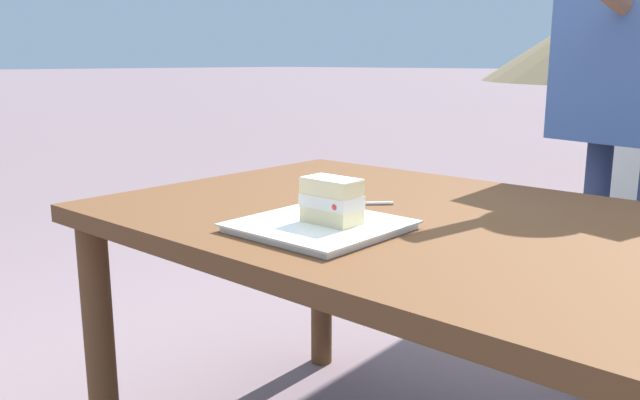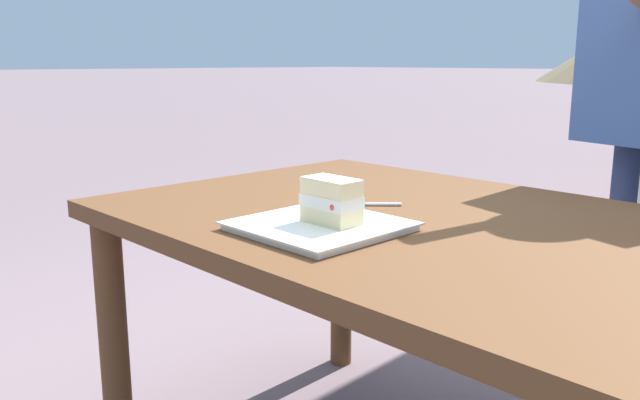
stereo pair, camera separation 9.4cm
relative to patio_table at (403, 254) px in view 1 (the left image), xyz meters
The scene contains 5 objects.
patio_table is the anchor object (origin of this frame).
dessert_plate 0.25m from the patio_table, 99.47° to the right, with size 0.28×0.28×0.02m.
cake_slice 0.26m from the patio_table, 94.80° to the right, with size 0.11×0.07×0.09m.
dessert_fork 0.16m from the patio_table, behind, with size 0.13×0.13×0.01m.
diner_person 0.90m from the patio_table, 74.03° to the left, with size 0.45×0.58×1.54m.
Camera 1 is at (0.75, -1.12, 1.00)m, focal length 36.32 mm.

